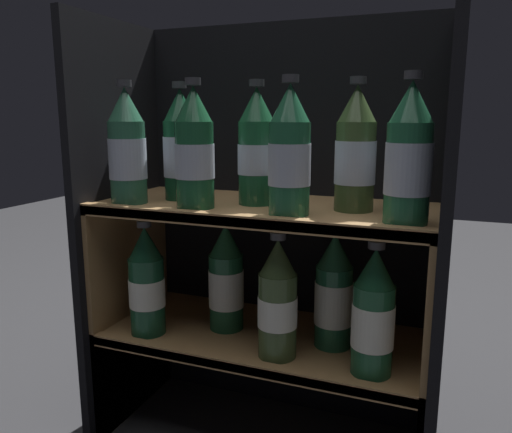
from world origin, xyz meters
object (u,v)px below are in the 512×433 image
bottle_upper_back_0 (181,149)px  bottle_lower_front_0 (147,284)px  bottle_upper_back_1 (257,150)px  bottle_lower_back_0 (226,280)px  bottle_lower_back_1 (334,294)px  bottle_upper_front_3 (409,158)px  bottle_lower_front_1 (278,302)px  bottle_upper_front_0 (127,150)px  bottle_lower_front_2 (373,316)px  bottle_upper_front_1 (195,151)px  bottle_upper_back_2 (355,153)px  bottle_upper_front_2 (290,154)px

bottle_upper_back_0 → bottle_lower_front_0: size_ratio=1.00×
bottle_upper_back_0 → bottle_upper_back_1: 0.18m
bottle_lower_back_0 → bottle_lower_back_1: bearing=0.0°
bottle_upper_back_1 → bottle_upper_front_3: bearing=-15.6°
bottle_upper_back_1 → bottle_lower_front_1: (0.08, -0.09, -0.29)m
bottle_upper_front_0 → bottle_lower_front_2: 0.60m
bottle_lower_front_0 → bottle_lower_front_2: (0.49, 0.00, -0.00)m
bottle_upper_front_1 → bottle_upper_back_1: same height
bottle_lower_front_2 → bottle_lower_back_0: 0.35m
bottle_upper_back_0 → bottle_lower_back_0: size_ratio=1.00×
bottle_upper_back_0 → bottle_lower_back_1: 0.46m
bottle_upper_back_2 → bottle_lower_front_2: bearing=-55.5°
bottle_upper_back_2 → bottle_upper_front_3: bearing=-39.4°
bottle_lower_back_0 → bottle_lower_front_1: bearing=-29.8°
bottle_lower_front_1 → bottle_upper_front_0: bearing=-180.0°
bottle_lower_front_1 → bottle_upper_front_2: bearing=0.0°
bottle_lower_back_1 → bottle_upper_back_0: bearing=180.0°
bottle_lower_back_1 → bottle_lower_front_1: bearing=-137.0°
bottle_upper_back_1 → bottle_lower_front_0: (-0.23, -0.09, -0.29)m
bottle_upper_back_0 → bottle_lower_front_2: bearing=-11.1°
bottle_upper_back_2 → bottle_lower_back_1: (-0.03, 0.00, -0.29)m
bottle_upper_back_2 → bottle_lower_front_0: size_ratio=1.00×
bottle_upper_front_1 → bottle_lower_back_0: (0.03, 0.09, -0.29)m
bottle_upper_front_2 → bottle_upper_back_2: same height
bottle_upper_back_1 → bottle_upper_back_0: bearing=-180.0°
bottle_upper_front_3 → bottle_lower_front_0: size_ratio=1.00×
bottle_upper_front_3 → bottle_lower_front_1: bearing=180.0°
bottle_upper_front_0 → bottle_lower_front_0: bearing=0.0°
bottle_upper_front_0 → bottle_upper_back_2: same height
bottle_lower_front_0 → bottle_lower_back_1: bearing=12.4°
bottle_upper_front_0 → bottle_upper_front_3: size_ratio=1.00×
bottle_upper_front_3 → bottle_lower_front_2: size_ratio=1.00×
bottle_lower_front_0 → bottle_upper_front_0: bearing=-180.0°
bottle_upper_front_0 → bottle_lower_back_1: (0.43, 0.09, -0.29)m
bottle_upper_front_0 → bottle_upper_back_0: 0.12m
bottle_upper_front_3 → bottle_lower_front_0: 0.61m
bottle_upper_front_0 → bottle_lower_back_0: (0.18, 0.09, -0.29)m
bottle_lower_front_1 → bottle_lower_front_2: 0.19m
bottle_upper_front_0 → bottle_upper_front_2: 0.36m
bottle_lower_front_2 → bottle_lower_front_0: bearing=180.0°
bottle_lower_back_0 → bottle_lower_back_1: (0.24, 0.00, -0.00)m
bottle_lower_back_0 → bottle_upper_back_0: bearing=180.0°
bottle_lower_back_0 → bottle_upper_front_1: bearing=-106.3°
bottle_upper_front_3 → bottle_upper_back_2: bearing=140.6°
bottle_upper_front_3 → bottle_upper_back_2: (-0.11, 0.09, 0.00)m
bottle_upper_front_2 → bottle_lower_back_0: size_ratio=1.00×
bottle_upper_front_0 → bottle_lower_front_0: size_ratio=1.00×
bottle_upper_front_1 → bottle_upper_back_2: same height
bottle_upper_front_2 → bottle_lower_front_0: (-0.32, 0.00, -0.29)m
bottle_upper_back_0 → bottle_upper_back_2: same height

